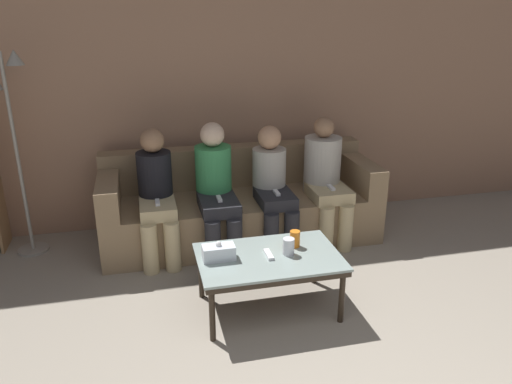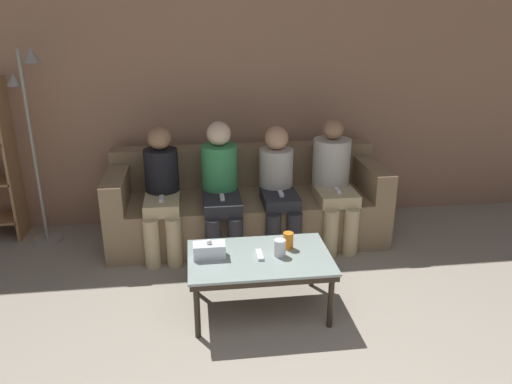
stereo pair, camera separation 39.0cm
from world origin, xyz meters
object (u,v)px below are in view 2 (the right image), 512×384
(coffee_table, at_px, (260,262))
(seated_person_mid_left, at_px, (221,185))
(game_remote, at_px, (260,255))
(cup_near_right, at_px, (288,240))
(standing_lamp, at_px, (32,128))
(couch, at_px, (247,206))
(cup_near_left, at_px, (280,248))
(seated_person_mid_right, at_px, (278,185))
(seated_person_right_end, at_px, (333,178))
(seated_person_left_end, at_px, (162,189))
(tissue_box, at_px, (209,250))

(coffee_table, height_order, seated_person_mid_left, seated_person_mid_left)
(coffee_table, height_order, game_remote, game_remote)
(cup_near_right, height_order, standing_lamp, standing_lamp)
(couch, height_order, cup_near_left, couch)
(cup_near_left, height_order, standing_lamp, standing_lamp)
(game_remote, xyz_separation_m, seated_person_mid_right, (0.30, 1.02, 0.14))
(cup_near_left, bearing_deg, standing_lamp, 144.26)
(seated_person_mid_left, height_order, seated_person_right_end, seated_person_mid_left)
(cup_near_right, bearing_deg, cup_near_left, -127.18)
(couch, distance_m, cup_near_right, 1.17)
(seated_person_mid_left, distance_m, seated_person_mid_right, 0.50)
(seated_person_left_end, bearing_deg, seated_person_right_end, 0.75)
(standing_lamp, distance_m, seated_person_mid_left, 1.69)
(couch, bearing_deg, game_remote, -92.41)
(cup_near_left, distance_m, seated_person_right_end, 1.26)
(tissue_box, bearing_deg, cup_near_right, 6.29)
(couch, relative_size, cup_near_left, 20.87)
(cup_near_left, distance_m, seated_person_mid_right, 1.05)
(tissue_box, distance_m, seated_person_mid_left, 1.01)
(couch, height_order, game_remote, couch)
(seated_person_left_end, xyz_separation_m, seated_person_right_end, (1.51, 0.02, 0.02))
(tissue_box, relative_size, seated_person_left_end, 0.20)
(seated_person_left_end, bearing_deg, couch, 15.88)
(cup_near_right, bearing_deg, couch, 98.23)
(seated_person_mid_left, bearing_deg, seated_person_left_end, 179.41)
(cup_near_left, bearing_deg, tissue_box, 174.92)
(seated_person_mid_left, relative_size, seated_person_right_end, 1.00)
(cup_near_right, relative_size, game_remote, 0.80)
(tissue_box, height_order, seated_person_right_end, seated_person_right_end)
(seated_person_mid_right, bearing_deg, tissue_box, -123.19)
(game_remote, bearing_deg, seated_person_mid_left, 101.03)
(standing_lamp, bearing_deg, seated_person_mid_left, -12.54)
(coffee_table, distance_m, standing_lamp, 2.35)
(coffee_table, distance_m, seated_person_right_end, 1.34)
(game_remote, relative_size, seated_person_mid_left, 0.13)
(game_remote, relative_size, seated_person_left_end, 0.14)
(cup_near_left, distance_m, seated_person_mid_left, 1.09)
(standing_lamp, xyz_separation_m, seated_person_right_end, (2.59, -0.33, -0.46))
(coffee_table, relative_size, seated_person_left_end, 0.90)
(seated_person_left_end, height_order, seated_person_right_end, seated_person_right_end)
(coffee_table, bearing_deg, tissue_box, 174.38)
(couch, height_order, seated_person_mid_left, seated_person_mid_left)
(cup_near_right, relative_size, seated_person_left_end, 0.11)
(tissue_box, bearing_deg, seated_person_right_end, 41.38)
(couch, bearing_deg, coffee_table, -92.41)
(standing_lamp, relative_size, seated_person_left_end, 1.57)
(tissue_box, distance_m, seated_person_right_end, 1.54)
(seated_person_mid_left, bearing_deg, cup_near_left, -71.84)
(standing_lamp, relative_size, seated_person_mid_left, 1.54)
(seated_person_left_end, bearing_deg, standing_lamp, 162.20)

